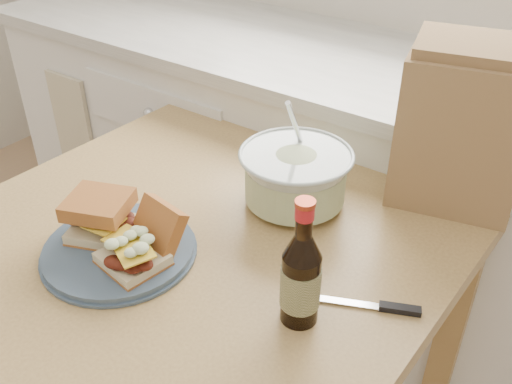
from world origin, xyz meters
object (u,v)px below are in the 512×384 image
Objects in this scene: coleslaw_bowl at (295,179)px; paper_bag at (461,133)px; plate at (119,250)px; beer_bottle at (301,277)px; dining_table at (209,269)px.

coleslaw_bowl is 0.35m from paper_bag.
coleslaw_bowl is at bearing 61.86° from plate.
beer_bottle reaches higher than plate.
beer_bottle reaches higher than dining_table.
paper_bag is at bearing 62.12° from beer_bottle.
coleslaw_bowl is at bearing -154.75° from paper_bag.
dining_table is at bearing 64.03° from plate.
dining_table is 3.08× the size of paper_bag.
plate is (-0.08, -0.16, 0.13)m from dining_table.
beer_bottle is at bearing 9.16° from plate.
paper_bag is at bearing 50.97° from plate.
coleslaw_bowl is 0.74× the size of paper_bag.
beer_bottle is (0.29, -0.10, 0.21)m from dining_table.
dining_table is 4.21× the size of beer_bottle.
plate reaches higher than dining_table.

